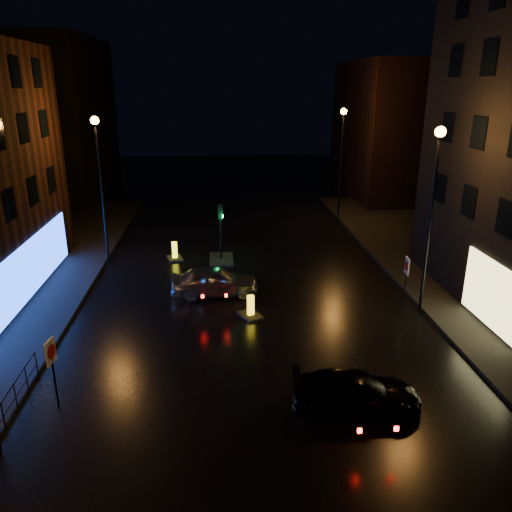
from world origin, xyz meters
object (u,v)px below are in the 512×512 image
(dark_sedan, at_px, (356,391))
(road_sign_right, at_px, (407,270))
(bollard_near, at_px, (251,312))
(road_sign_left, at_px, (51,358))
(silver_hatchback, at_px, (214,281))
(traffic_signal, at_px, (221,252))
(bollard_far, at_px, (175,255))

(dark_sedan, height_order, road_sign_right, road_sign_right)
(bollard_near, relative_size, road_sign_left, 0.57)
(silver_hatchback, relative_size, road_sign_left, 1.74)
(silver_hatchback, relative_size, dark_sedan, 1.03)
(dark_sedan, xyz_separation_m, bollard_near, (-2.92, 6.99, -0.38))
(traffic_signal, height_order, bollard_near, traffic_signal)
(dark_sedan, relative_size, road_sign_left, 1.69)
(traffic_signal, relative_size, bollard_near, 2.46)
(silver_hatchback, bearing_deg, dark_sedan, -156.23)
(traffic_signal, bearing_deg, bollard_near, -81.13)
(road_sign_left, height_order, road_sign_right, road_sign_left)
(bollard_far, height_order, road_sign_right, road_sign_right)
(bollard_near, xyz_separation_m, bollard_far, (-3.99, 8.19, 0.01))
(silver_hatchback, bearing_deg, traffic_signal, -6.03)
(bollard_near, bearing_deg, dark_sedan, -90.99)
(road_sign_left, relative_size, road_sign_right, 1.02)
(traffic_signal, xyz_separation_m, silver_hatchback, (-0.41, -5.10, 0.23))
(silver_hatchback, distance_m, bollard_near, 3.14)
(traffic_signal, relative_size, silver_hatchback, 0.80)
(traffic_signal, relative_size, road_sign_left, 1.40)
(silver_hatchback, distance_m, dark_sedan, 10.65)
(road_sign_left, xyz_separation_m, road_sign_right, (14.05, 6.79, -0.04))
(bollard_far, relative_size, road_sign_left, 0.57)
(silver_hatchback, relative_size, road_sign_right, 1.78)
(dark_sedan, bearing_deg, traffic_signal, 22.35)
(traffic_signal, distance_m, bollard_far, 2.83)
(road_sign_right, bearing_deg, silver_hatchback, -6.99)
(traffic_signal, distance_m, silver_hatchback, 5.13)
(road_sign_right, bearing_deg, road_sign_left, 31.87)
(silver_hatchback, bearing_deg, road_sign_right, -104.53)
(dark_sedan, relative_size, road_sign_right, 1.72)
(traffic_signal, bearing_deg, dark_sedan, -74.35)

